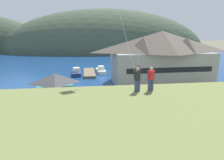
{
  "coord_description": "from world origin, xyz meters",
  "views": [
    {
      "loc": [
        -4.73,
        -21.72,
        11.36
      ],
      "look_at": [
        -0.64,
        9.0,
        4.03
      ],
      "focal_mm": 31.33,
      "sensor_mm": 36.0,
      "label": 1
    }
  ],
  "objects": [
    {
      "name": "wharf_dock",
      "position": [
        -3.96,
        34.35,
        0.35
      ],
      "size": [
        3.2,
        12.89,
        0.7
      ],
      "color": "#70604C",
      "rests_on": "ground"
    },
    {
      "name": "storage_shed_near_lot",
      "position": [
        -9.62,
        8.49,
        2.84
      ],
      "size": [
        6.19,
        5.55,
        5.48
      ],
      "color": "#338475",
      "rests_on": "ground"
    },
    {
      "name": "parked_car_lone_by_shed",
      "position": [
        -14.72,
        1.2,
        1.06
      ],
      "size": [
        4.23,
        2.11,
        1.82
      ],
      "color": "slate",
      "rests_on": "parking_lot_pad"
    },
    {
      "name": "parked_car_front_row_end",
      "position": [
        -0.98,
        6.57,
        1.06
      ],
      "size": [
        4.23,
        2.12,
        1.82
      ],
      "color": "#236633",
      "rests_on": "parking_lot_pad"
    },
    {
      "name": "parked_car_back_row_right",
      "position": [
        10.74,
        0.95,
        1.06
      ],
      "size": [
        4.27,
        2.18,
        1.82
      ],
      "color": "silver",
      "rests_on": "parking_lot_pad"
    },
    {
      "name": "person_kite_flyer",
      "position": [
        -1.15,
        -8.56,
        8.28
      ],
      "size": [
        0.52,
        0.67,
        1.86
      ],
      "color": "#384770",
      "rests_on": "grassy_hill_foreground"
    },
    {
      "name": "harbor_lodge",
      "position": [
        12.56,
        21.53,
        6.42
      ],
      "size": [
        23.82,
        12.14,
        12.02
      ],
      "color": "#999E99",
      "rests_on": "ground"
    },
    {
      "name": "parking_lot_pad",
      "position": [
        0.0,
        5.0,
        0.05
      ],
      "size": [
        40.0,
        20.0,
        0.1
      ],
      "primitive_type": "cube",
      "color": "slate",
      "rests_on": "ground"
    },
    {
      "name": "moored_boat_outer_mooring",
      "position": [
        -0.5,
        35.42,
        0.72
      ],
      "size": [
        2.73,
        7.13,
        2.16
      ],
      "color": "silver",
      "rests_on": "ground"
    },
    {
      "name": "person_companion",
      "position": [
        -0.13,
        -8.49,
        8.27
      ],
      "size": [
        0.55,
        0.4,
        1.74
      ],
      "color": "#384770",
      "rests_on": "grassy_hill_foreground"
    },
    {
      "name": "far_hill_east_peak",
      "position": [
        9.16,
        112.39,
        0.0
      ],
      "size": [
        135.85,
        63.08,
        54.71
      ],
      "primitive_type": "ellipsoid",
      "color": "#42513D",
      "rests_on": "ground"
    },
    {
      "name": "parking_light_pole",
      "position": [
        4.07,
        10.56,
        4.13
      ],
      "size": [
        0.24,
        0.78,
        7.0
      ],
      "color": "#ADADB2",
      "rests_on": "parking_lot_pad"
    },
    {
      "name": "ground_plane",
      "position": [
        0.0,
        0.0,
        0.0
      ],
      "size": [
        600.0,
        600.0,
        0.0
      ],
      "primitive_type": "plane",
      "color": "#66604C"
    },
    {
      "name": "bay_water",
      "position": [
        0.0,
        60.0,
        0.01
      ],
      "size": [
        360.0,
        84.0,
        0.03
      ],
      "primitive_type": "cube",
      "color": "navy",
      "rests_on": "ground"
    },
    {
      "name": "moored_boat_wharfside",
      "position": [
        -7.54,
        33.52,
        0.72
      ],
      "size": [
        2.77,
        7.78,
        2.16
      ],
      "color": "navy",
      "rests_on": "ground"
    },
    {
      "name": "parked_car_front_row_red",
      "position": [
        4.03,
        1.19,
        1.06
      ],
      "size": [
        4.25,
        2.15,
        1.82
      ],
      "color": "silver",
      "rests_on": "parking_lot_pad"
    },
    {
      "name": "parked_car_mid_row_center",
      "position": [
        -2.49,
        0.9,
        1.06
      ],
      "size": [
        4.29,
        2.22,
        1.82
      ],
      "color": "black",
      "rests_on": "parking_lot_pad"
    }
  ]
}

